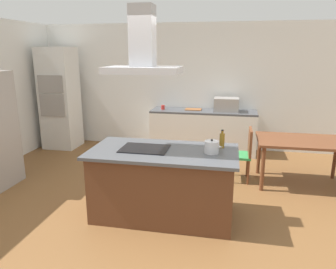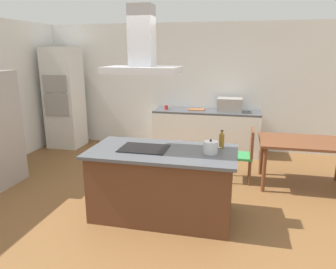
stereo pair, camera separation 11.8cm
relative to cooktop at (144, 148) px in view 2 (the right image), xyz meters
name	(u,v)px [view 2 (the right image)]	position (x,y,z in m)	size (l,w,h in m)	color
ground	(183,174)	(0.24, 1.50, -0.91)	(16.00, 16.00, 0.00)	brown
wall_back	(198,87)	(0.24, 3.25, 0.44)	(7.20, 0.10, 2.70)	white
kitchen_island	(163,183)	(0.24, 0.00, -0.45)	(1.86, 0.98, 0.90)	#59331E
cooktop	(144,148)	(0.00, 0.00, 0.00)	(0.60, 0.44, 0.01)	black
tea_kettle	(211,147)	(0.85, 0.00, 0.07)	(0.23, 0.17, 0.18)	silver
olive_oil_bottle	(222,141)	(0.96, 0.25, 0.09)	(0.07, 0.07, 0.24)	olive
back_counter	(206,131)	(0.50, 2.88, -0.46)	(2.21, 0.62, 0.90)	silver
countertop_microwave	(230,105)	(0.96, 2.88, 0.13)	(0.50, 0.38, 0.28)	#9E9993
coffee_mug_red	(166,107)	(-0.37, 2.85, 0.04)	(0.08, 0.08, 0.09)	red
cutting_board	(197,109)	(0.27, 2.93, 0.00)	(0.34, 0.24, 0.02)	#995B33
wall_oven_stack	(64,98)	(-2.66, 2.65, 0.20)	(0.70, 0.66, 2.20)	silver
dining_table	(305,146)	(2.20, 1.42, -0.24)	(1.40, 0.90, 0.75)	brown
chair_at_left_end	(245,152)	(1.29, 1.42, -0.40)	(0.42, 0.42, 0.89)	#33934C
range_hood	(142,52)	(0.00, 0.00, 1.20)	(0.90, 0.55, 0.78)	#ADADB2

